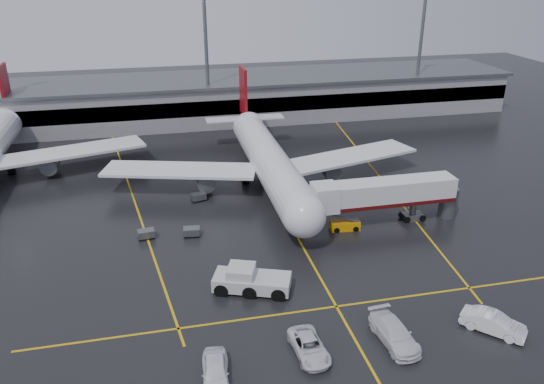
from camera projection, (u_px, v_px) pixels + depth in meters
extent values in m
plane|color=black|center=(283.00, 212.00, 72.56)|extent=(220.00, 220.00, 0.00)
cube|color=gold|center=(283.00, 212.00, 72.56)|extent=(0.25, 90.00, 0.02)
cube|color=gold|center=(336.00, 306.00, 52.93)|extent=(60.00, 0.25, 0.02)
cube|color=gold|center=(133.00, 196.00, 77.43)|extent=(9.99, 69.35, 0.02)
cube|color=gold|center=(378.00, 174.00, 85.13)|extent=(7.57, 69.64, 0.02)
cube|color=gray|center=(229.00, 99.00, 113.77)|extent=(120.00, 18.00, 8.00)
cube|color=black|center=(236.00, 107.00, 105.72)|extent=(120.00, 0.40, 3.00)
cube|color=#595B60|center=(229.00, 79.00, 112.03)|extent=(122.00, 19.00, 0.60)
cylinder|color=#595B60|center=(207.00, 64.00, 103.97)|extent=(0.70, 0.70, 25.00)
cylinder|color=#595B60|center=(419.00, 56.00, 113.09)|extent=(0.70, 0.70, 25.00)
cylinder|color=silver|center=(270.00, 163.00, 78.00)|extent=(5.20, 36.00, 5.20)
sphere|color=silver|center=(304.00, 216.00, 61.94)|extent=(5.20, 5.20, 5.20)
cone|color=silver|center=(245.00, 119.00, 96.50)|extent=(4.94, 8.00, 4.94)
cube|color=maroon|center=(243.00, 91.00, 95.41)|extent=(0.50, 5.50, 8.50)
cube|color=silver|center=(245.00, 118.00, 96.41)|extent=(14.00, 3.00, 0.25)
cube|color=silver|center=(180.00, 170.00, 77.48)|extent=(22.80, 11.83, 0.40)
cube|color=silver|center=(349.00, 156.00, 82.74)|extent=(22.80, 11.83, 0.40)
cylinder|color=#595B60|center=(205.00, 179.00, 77.86)|extent=(2.60, 4.50, 2.60)
cylinder|color=#595B60|center=(329.00, 169.00, 81.71)|extent=(2.60, 4.50, 2.60)
cylinder|color=#595B60|center=(297.00, 229.00, 65.91)|extent=(0.56, 0.56, 2.00)
cylinder|color=#595B60|center=(245.00, 177.00, 81.32)|extent=(0.56, 0.56, 2.00)
cylinder|color=#595B60|center=(286.00, 174.00, 82.62)|extent=(0.56, 0.56, 2.00)
cylinder|color=black|center=(297.00, 233.00, 66.14)|extent=(0.40, 1.10, 1.10)
cylinder|color=black|center=(245.00, 180.00, 81.50)|extent=(1.00, 1.40, 1.40)
cylinder|color=black|center=(286.00, 176.00, 82.80)|extent=(1.00, 1.40, 1.40)
cone|color=silver|center=(9.00, 116.00, 98.69)|extent=(4.94, 8.00, 4.94)
cube|color=maroon|center=(5.00, 88.00, 97.60)|extent=(0.50, 5.50, 8.50)
cube|color=silver|center=(9.00, 115.00, 98.61)|extent=(14.00, 3.00, 0.25)
cube|color=silver|center=(73.00, 151.00, 84.94)|extent=(22.80, 11.83, 0.40)
cylinder|color=#595B60|center=(50.00, 163.00, 83.90)|extent=(2.60, 4.50, 2.60)
cylinder|color=#595B60|center=(11.00, 168.00, 84.82)|extent=(0.56, 0.56, 2.00)
cylinder|color=black|center=(12.00, 171.00, 85.00)|extent=(1.00, 1.40, 1.40)
cube|color=silver|center=(386.00, 192.00, 67.86)|extent=(18.00, 3.20, 3.00)
cube|color=#460A0B|center=(385.00, 201.00, 68.39)|extent=(18.00, 3.30, 0.50)
cube|color=silver|center=(325.00, 198.00, 66.20)|extent=(3.00, 3.40, 3.30)
cylinder|color=#595B60|center=(413.00, 209.00, 69.85)|extent=(0.80, 0.80, 3.00)
cube|color=#595B60|center=(412.00, 216.00, 70.27)|extent=(2.60, 1.60, 0.90)
cylinder|color=#595B60|center=(448.00, 202.00, 70.66)|extent=(2.40, 2.40, 4.00)
cylinder|color=black|center=(404.00, 217.00, 70.05)|extent=(0.90, 1.80, 0.90)
cylinder|color=black|center=(420.00, 216.00, 70.49)|extent=(0.90, 1.80, 0.90)
cube|color=#BCBCBF|center=(252.00, 282.00, 55.16)|extent=(8.49, 5.74, 1.35)
cube|color=#BCBCBF|center=(241.00, 272.00, 54.85)|extent=(3.49, 3.49, 1.13)
cube|color=black|center=(241.00, 272.00, 54.85)|extent=(3.14, 3.14, 1.01)
cylinder|color=black|center=(224.00, 283.00, 55.69)|extent=(2.57, 3.68, 1.46)
cylinder|color=black|center=(252.00, 285.00, 55.32)|extent=(2.57, 3.68, 1.46)
cylinder|color=black|center=(280.00, 287.00, 54.95)|extent=(2.57, 3.68, 1.46)
cube|color=orange|center=(345.00, 225.00, 67.72)|extent=(3.83, 1.85, 1.13)
cube|color=#595B60|center=(345.00, 218.00, 67.28)|extent=(3.64, 1.22, 1.29)
cylinder|color=black|center=(335.00, 228.00, 67.66)|extent=(0.86, 1.81, 0.72)
cylinder|color=black|center=(354.00, 226.00, 67.98)|extent=(0.86, 1.81, 0.72)
imported|color=silver|center=(309.00, 347.00, 46.34)|extent=(2.90, 5.70, 1.54)
imported|color=silver|center=(394.00, 333.00, 47.75)|extent=(3.10, 6.58, 1.86)
imported|color=white|center=(493.00, 323.00, 49.06)|extent=(5.43, 5.55, 1.90)
imported|color=white|center=(215.00, 372.00, 43.34)|extent=(2.68, 5.57, 1.84)
cube|color=#595B60|center=(192.00, 231.00, 66.06)|extent=(2.13, 1.51, 0.90)
cylinder|color=black|center=(185.00, 237.00, 65.72)|extent=(0.40, 0.20, 0.40)
cylinder|color=black|center=(198.00, 236.00, 65.88)|extent=(0.40, 0.20, 0.40)
cylinder|color=black|center=(185.00, 233.00, 66.63)|extent=(0.40, 0.20, 0.40)
cylinder|color=black|center=(198.00, 232.00, 66.79)|extent=(0.40, 0.20, 0.40)
cube|color=#595B60|center=(146.00, 233.00, 65.53)|extent=(2.15, 1.54, 0.90)
cylinder|color=black|center=(140.00, 240.00, 65.04)|extent=(0.40, 0.20, 0.40)
cylinder|color=black|center=(154.00, 238.00, 65.54)|extent=(0.40, 0.20, 0.40)
cylinder|color=black|center=(139.00, 236.00, 65.90)|extent=(0.40, 0.20, 0.40)
cylinder|color=black|center=(152.00, 234.00, 66.40)|extent=(0.40, 0.20, 0.40)
cube|color=#595B60|center=(198.00, 196.00, 75.66)|extent=(2.28, 1.80, 0.90)
cylinder|color=black|center=(195.00, 202.00, 75.10)|extent=(0.40, 0.20, 0.40)
cylinder|color=black|center=(205.00, 199.00, 75.81)|extent=(0.40, 0.20, 0.40)
cylinder|color=black|center=(192.00, 199.00, 75.90)|extent=(0.40, 0.20, 0.40)
cylinder|color=black|center=(203.00, 197.00, 76.61)|extent=(0.40, 0.20, 0.40)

